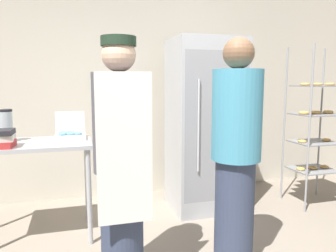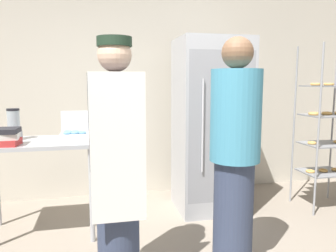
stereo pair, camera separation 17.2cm
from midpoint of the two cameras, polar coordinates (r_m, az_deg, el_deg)
back_wall at (r=4.22m, az=-2.86°, el=8.91°), size 6.40×0.12×3.05m
refrigerator at (r=3.68m, az=8.86°, el=0.03°), size 0.76×0.68×1.90m
baking_rack at (r=4.14m, az=26.90°, el=-0.32°), size 0.54×0.46×1.84m
prep_counter at (r=3.24m, az=-20.03°, el=-4.53°), size 1.01×0.62×0.90m
donut_box at (r=3.25m, az=-14.45°, el=-1.29°), size 0.28×0.22×0.26m
blender_pitcher at (r=3.34m, az=-23.95°, el=0.01°), size 0.14×0.14×0.29m
binder_stack at (r=3.08m, az=-25.56°, el=-1.74°), size 0.29×0.24×0.15m
person_baker at (r=2.26m, az=-6.73°, el=-6.07°), size 0.37×0.38×1.73m
person_customer at (r=2.52m, az=13.47°, el=-4.87°), size 0.37×0.37×1.76m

